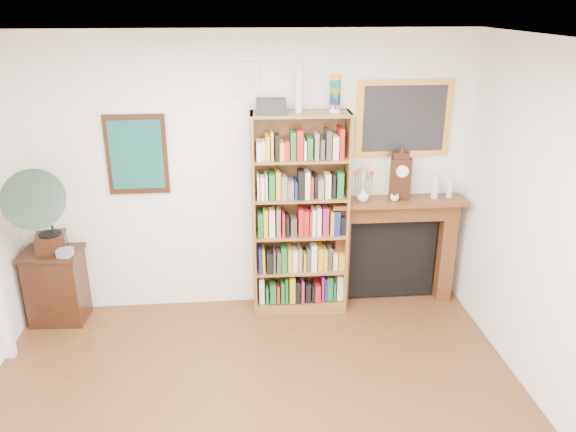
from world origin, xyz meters
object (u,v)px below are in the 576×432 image
(mantel_clock, at_px, (400,176))
(bottle_right, at_px, (450,188))
(teacup, at_px, (395,198))
(gramophone, at_px, (39,207))
(bottle_left, at_px, (435,187))
(cd_stack, at_px, (65,252))
(side_cabinet, at_px, (57,286))
(fireplace, at_px, (394,240))
(bookshelf, at_px, (300,204))
(flower_vase, at_px, (363,195))

(mantel_clock, distance_m, bottle_right, 0.53)
(teacup, bearing_deg, gramophone, -177.27)
(bottle_left, distance_m, bottle_right, 0.16)
(gramophone, distance_m, teacup, 3.37)
(cd_stack, height_order, teacup, teacup)
(bottle_left, bearing_deg, side_cabinet, -178.96)
(side_cabinet, bearing_deg, fireplace, 5.33)
(bottle_left, bearing_deg, cd_stack, -176.86)
(side_cabinet, distance_m, gramophone, 0.90)
(gramophone, xyz_separation_m, cd_stack, (0.16, 0.01, -0.47))
(fireplace, distance_m, teacup, 0.52)
(bookshelf, relative_size, fireplace, 1.72)
(cd_stack, bearing_deg, side_cabinet, 142.93)
(mantel_clock, relative_size, flower_vase, 3.49)
(side_cabinet, height_order, teacup, teacup)
(bookshelf, bearing_deg, bottle_left, 2.88)
(bookshelf, xyz_separation_m, bottle_right, (1.53, 0.05, 0.11))
(fireplace, xyz_separation_m, gramophone, (-3.42, -0.26, 0.59))
(fireplace, xyz_separation_m, teacup, (-0.05, -0.10, 0.51))
(teacup, distance_m, bottle_right, 0.59)
(mantel_clock, height_order, bottle_left, mantel_clock)
(flower_vase, relative_size, bottle_left, 0.57)
(side_cabinet, height_order, cd_stack, cd_stack)
(bookshelf, height_order, mantel_clock, bookshelf)
(teacup, bearing_deg, bottle_right, 5.74)
(bookshelf, bearing_deg, flower_vase, 2.67)
(cd_stack, height_order, mantel_clock, mantel_clock)
(mantel_clock, xyz_separation_m, bottle_left, (0.36, -0.03, -0.11))
(fireplace, bearing_deg, flower_vase, -168.08)
(mantel_clock, height_order, flower_vase, mantel_clock)
(teacup, bearing_deg, flower_vase, 175.89)
(cd_stack, bearing_deg, mantel_clock, 4.01)
(flower_vase, relative_size, bottle_right, 0.69)
(mantel_clock, xyz_separation_m, bottle_right, (0.52, -0.02, -0.13))
(flower_vase, bearing_deg, bottle_left, 1.68)
(side_cabinet, bearing_deg, flower_vase, 4.19)
(fireplace, relative_size, bottle_right, 6.89)
(bottle_left, bearing_deg, gramophone, -176.90)
(cd_stack, relative_size, mantel_clock, 0.25)
(mantel_clock, bearing_deg, teacup, -117.85)
(gramophone, xyz_separation_m, flower_vase, (3.05, 0.18, -0.04))
(side_cabinet, bearing_deg, cd_stack, -33.76)
(bookshelf, distance_m, gramophone, 2.43)
(gramophone, xyz_separation_m, mantel_clock, (3.43, 0.24, 0.12))
(bottle_right, bearing_deg, bottle_left, -175.05)
(side_cabinet, relative_size, bottle_right, 3.81)
(gramophone, relative_size, teacup, 10.45)
(flower_vase, xyz_separation_m, bottle_left, (0.74, 0.02, 0.05))
(bookshelf, bearing_deg, teacup, 0.84)
(bookshelf, height_order, cd_stack, bookshelf)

